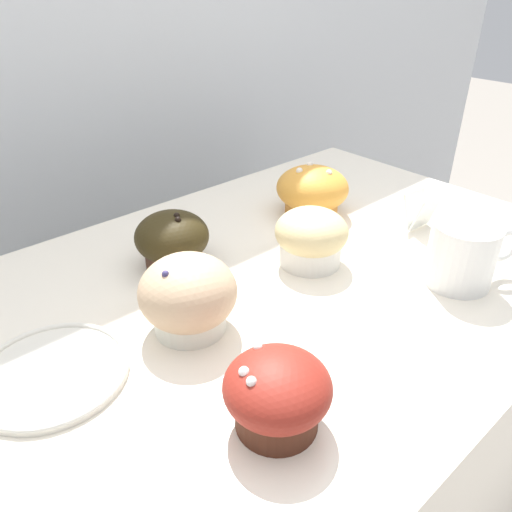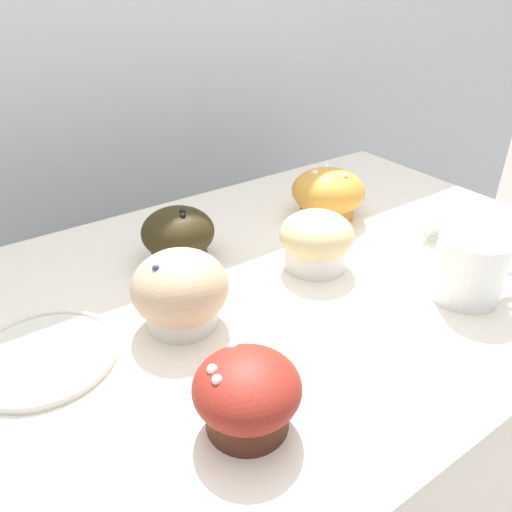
% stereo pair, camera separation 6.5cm
% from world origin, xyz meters
% --- Properties ---
extents(wall_back, '(3.20, 0.10, 1.80)m').
position_xyz_m(wall_back, '(0.00, 0.60, 0.90)').
color(wall_back, silver).
rests_on(wall_back, ground).
extents(display_counter, '(1.00, 0.64, 0.89)m').
position_xyz_m(display_counter, '(0.00, 0.00, 0.44)').
color(display_counter, silver).
rests_on(display_counter, ground).
extents(muffin_front_center, '(0.10, 0.10, 0.09)m').
position_xyz_m(muffin_front_center, '(-0.08, 0.12, 0.93)').
color(muffin_front_center, '#472B1E').
rests_on(muffin_front_center, display_counter).
extents(muffin_back_left, '(0.10, 0.10, 0.08)m').
position_xyz_m(muffin_back_left, '(0.08, -0.00, 0.93)').
color(muffin_back_left, silver).
rests_on(muffin_back_left, display_counter).
extents(muffin_back_right, '(0.12, 0.12, 0.09)m').
position_xyz_m(muffin_back_right, '(0.20, 0.11, 0.93)').
color(muffin_back_right, '#C07831').
rests_on(muffin_back_right, display_counter).
extents(muffin_front_left, '(0.10, 0.10, 0.08)m').
position_xyz_m(muffin_front_left, '(-0.16, -0.18, 0.93)').
color(muffin_front_left, '#472216').
rests_on(muffin_front_left, display_counter).
extents(muffin_front_right, '(0.11, 0.11, 0.09)m').
position_xyz_m(muffin_front_right, '(-0.14, -0.01, 0.93)').
color(muffin_front_right, silver).
rests_on(muffin_front_right, display_counter).
extents(coffee_cup, '(0.13, 0.09, 0.09)m').
position_xyz_m(coffee_cup, '(0.19, -0.17, 0.93)').
color(coffee_cup, white).
rests_on(coffee_cup, display_counter).
extents(serving_plate, '(0.16, 0.16, 0.01)m').
position_xyz_m(serving_plate, '(-0.30, 0.02, 0.89)').
color(serving_plate, beige).
rests_on(serving_plate, display_counter).
extents(price_card, '(0.05, 0.04, 0.06)m').
position_xyz_m(price_card, '(0.29, -0.05, 0.92)').
color(price_card, white).
rests_on(price_card, display_counter).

